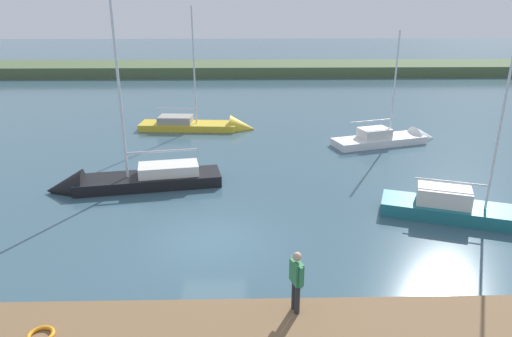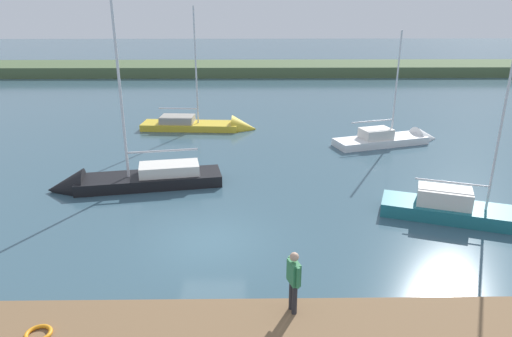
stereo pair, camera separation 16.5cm
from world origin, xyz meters
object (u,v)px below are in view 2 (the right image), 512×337
Objects in this scene: sailboat_outer_mooring at (395,141)px; sailboat_near_dock at (486,218)px; sailboat_far_left at (207,127)px; person_on_dock at (294,278)px; sailboat_far_right at (127,183)px; life_ring_buoy at (38,334)px.

sailboat_near_dock is (-0.36, 10.96, 0.06)m from sailboat_outer_mooring.
person_on_dock is at bearing -75.04° from sailboat_far_left.
sailboat_far_right reaches higher than person_on_dock.
sailboat_far_left is 21.07m from person_on_dock.
sailboat_near_dock reaches higher than person_on_dock.
sailboat_far_left is at bearing -96.09° from life_ring_buoy.
sailboat_near_dock is 0.93× the size of sailboat_far_left.
sailboat_far_left is at bearing 150.05° from sailboat_near_dock.
sailboat_far_left is at bearing -115.58° from sailboat_far_right.
sailboat_far_right is at bearing -171.90° from sailboat_outer_mooring.
sailboat_far_left is at bearing -95.79° from person_on_dock.
sailboat_outer_mooring is 0.76× the size of sailboat_far_right.
sailboat_outer_mooring is at bearing -12.44° from sailboat_far_left.
life_ring_buoy is 6.44m from person_on_dock.
sailboat_near_dock is at bearing 155.23° from sailboat_far_right.
sailboat_near_dock is at bearing -154.12° from life_ring_buoy.
sailboat_far_right reaches higher than life_ring_buoy.
sailboat_far_left is (-2.30, -21.51, -0.45)m from life_ring_buoy.
life_ring_buoy is 22.92m from sailboat_outer_mooring.
sailboat_outer_mooring is at bearing 111.68° from sailboat_near_dock.
sailboat_far_right is at bearing -72.47° from person_on_dock.
life_ring_buoy is 0.08× the size of sailboat_near_dock.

